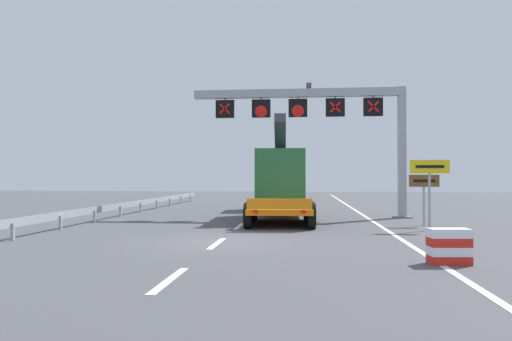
# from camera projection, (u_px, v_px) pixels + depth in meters

# --- Properties ---
(ground) EXTENTS (112.00, 112.00, 0.00)m
(ground) POSITION_uv_depth(u_px,v_px,m) (221.00, 242.00, 16.04)
(ground) COLOR #4C4C51
(lane_markings) EXTENTS (0.20, 52.49, 0.01)m
(lane_markings) POSITION_uv_depth(u_px,v_px,m) (264.00, 207.00, 34.90)
(lane_markings) COLOR silver
(lane_markings) RESTS_ON ground
(edge_line_right) EXTENTS (0.20, 63.00, 0.01)m
(edge_line_right) POSITION_uv_depth(u_px,v_px,m) (363.00, 215.00, 27.36)
(edge_line_right) COLOR silver
(edge_line_right) RESTS_ON ground
(overhead_lane_gantry) EXTENTS (11.83, 0.90, 7.36)m
(overhead_lane_gantry) POSITION_uv_depth(u_px,v_px,m) (324.00, 113.00, 25.98)
(overhead_lane_gantry) COLOR #9EA0A5
(overhead_lane_gantry) RESTS_ON ground
(heavy_haul_truck_orange) EXTENTS (3.50, 14.14, 5.30)m
(heavy_haul_truck_orange) POSITION_uv_depth(u_px,v_px,m) (281.00, 181.00, 27.44)
(heavy_haul_truck_orange) COLOR orange
(heavy_haul_truck_orange) RESTS_ON ground
(exit_sign_yellow) EXTENTS (1.58, 0.15, 2.90)m
(exit_sign_yellow) POSITION_uv_depth(u_px,v_px,m) (430.00, 177.00, 19.44)
(exit_sign_yellow) COLOR #9EA0A5
(exit_sign_yellow) RESTS_ON ground
(tourist_info_sign_brown) EXTENTS (1.33, 0.15, 2.30)m
(tourist_info_sign_brown) POSITION_uv_depth(u_px,v_px,m) (424.00, 187.00, 21.35)
(tourist_info_sign_brown) COLOR #9EA0A5
(tourist_info_sign_brown) RESTS_ON ground
(crash_barrier_striped) EXTENTS (1.04, 0.60, 0.90)m
(crash_barrier_striped) POSITION_uv_depth(u_px,v_px,m) (449.00, 246.00, 11.91)
(crash_barrier_striped) COLOR red
(crash_barrier_striped) RESTS_ON ground
(guardrail_left) EXTENTS (0.13, 29.13, 0.76)m
(guardrail_left) POSITION_uv_depth(u_px,v_px,m) (140.00, 203.00, 29.27)
(guardrail_left) COLOR #999EA3
(guardrail_left) RESTS_ON ground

